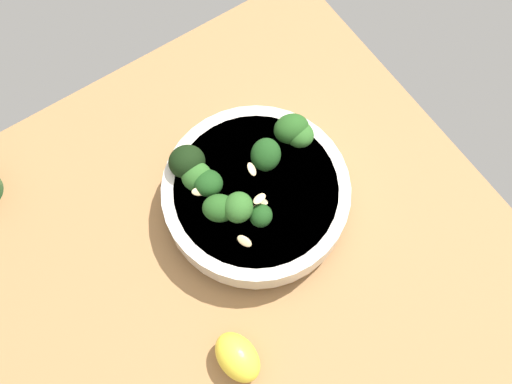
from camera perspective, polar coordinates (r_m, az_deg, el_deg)
The scene contains 3 objects.
ground_plane at distance 72.91cm, azimuth -1.61°, elevation -6.30°, with size 64.17×64.17×3.06cm, color #996D42.
bowl_of_broccoli at distance 70.15cm, azimuth -0.24°, elevation 0.13°, with size 22.83×22.83×9.51cm.
lemon_wedge at distance 66.66cm, azimuth -1.85°, elevation -16.08°, with size 6.16×4.29×4.53cm, color yellow.
Camera 1 is at (-17.95, 9.57, 68.48)cm, focal length 40.26 mm.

